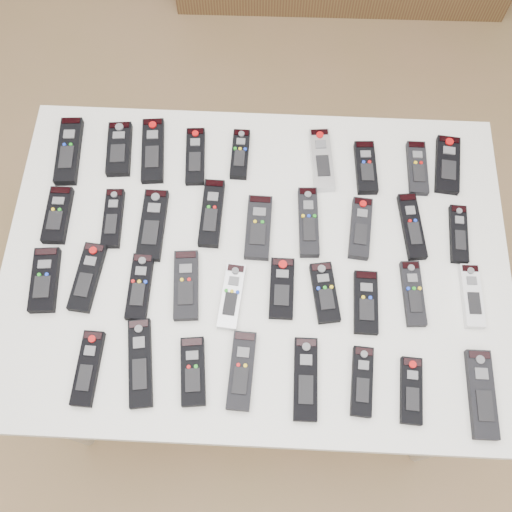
{
  "coord_description": "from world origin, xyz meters",
  "views": [
    {
      "loc": [
        -0.07,
        -0.57,
        2.08
      ],
      "look_at": [
        -0.09,
        -0.02,
        0.8
      ],
      "focal_mm": 40.0,
      "sensor_mm": 36.0,
      "label": 1
    }
  ],
  "objects_px": {
    "remote_7": "(417,168)",
    "remote_31": "(242,370)",
    "remote_5": "(322,160)",
    "remote_19": "(88,277)",
    "remote_30": "(193,371)",
    "table": "(256,268)",
    "remote_1": "(119,149)",
    "remote_25": "(366,302)",
    "remote_33": "(362,381)",
    "remote_13": "(258,227)",
    "remote_34": "(411,391)",
    "remote_20": "(140,287)",
    "remote_26": "(413,294)",
    "remote_0": "(69,151)",
    "remote_4": "(240,154)",
    "remote_16": "(412,226)",
    "remote_35": "(482,394)",
    "remote_22": "(232,296)",
    "remote_9": "(58,215)",
    "remote_29": "(140,363)",
    "remote_11": "(153,225)",
    "remote_17": "(459,234)",
    "remote_14": "(308,222)",
    "remote_23": "(282,288)",
    "remote_15": "(360,228)",
    "remote_6": "(366,168)",
    "remote_18": "(45,280)",
    "remote_2": "(153,151)",
    "remote_8": "(447,165)",
    "remote_21": "(186,285)",
    "remote_10": "(113,218)",
    "remote_28": "(88,368)",
    "remote_24": "(325,293)",
    "remote_27": "(472,296)",
    "remote_3": "(195,156)"
  },
  "relations": [
    {
      "from": "remote_4",
      "to": "remote_16",
      "type": "distance_m",
      "value": 0.48
    },
    {
      "from": "remote_17",
      "to": "remote_26",
      "type": "xyz_separation_m",
      "value": [
        -0.12,
        -0.16,
        0.0
      ]
    },
    {
      "from": "remote_28",
      "to": "remote_24",
      "type": "bearing_deg",
      "value": 23.08
    },
    {
      "from": "remote_4",
      "to": "remote_15",
      "type": "xyz_separation_m",
      "value": [
        0.31,
        -0.21,
        0.0
      ]
    },
    {
      "from": "remote_29",
      "to": "remote_30",
      "type": "bearing_deg",
      "value": -15.22
    },
    {
      "from": "remote_19",
      "to": "remote_30",
      "type": "relative_size",
      "value": 1.13
    },
    {
      "from": "remote_14",
      "to": "remote_27",
      "type": "bearing_deg",
      "value": -26.95
    },
    {
      "from": "remote_30",
      "to": "remote_33",
      "type": "distance_m",
      "value": 0.38
    },
    {
      "from": "remote_6",
      "to": "remote_11",
      "type": "xyz_separation_m",
      "value": [
        -0.54,
        -0.19,
        -0.0
      ]
    },
    {
      "from": "remote_6",
      "to": "remote_18",
      "type": "distance_m",
      "value": 0.86
    },
    {
      "from": "remote_14",
      "to": "remote_23",
      "type": "relative_size",
      "value": 1.24
    },
    {
      "from": "remote_28",
      "to": "remote_18",
      "type": "bearing_deg",
      "value": 125.8
    },
    {
      "from": "remote_5",
      "to": "remote_13",
      "type": "relative_size",
      "value": 1.07
    },
    {
      "from": "remote_0",
      "to": "remote_17",
      "type": "bearing_deg",
      "value": -14.88
    },
    {
      "from": "remote_2",
      "to": "remote_5",
      "type": "xyz_separation_m",
      "value": [
        0.45,
        -0.01,
        0.0
      ]
    },
    {
      "from": "remote_15",
      "to": "remote_23",
      "type": "xyz_separation_m",
      "value": [
        -0.19,
        -0.17,
        -0.0
      ]
    },
    {
      "from": "remote_11",
      "to": "remote_28",
      "type": "distance_m",
      "value": 0.38
    },
    {
      "from": "remote_17",
      "to": "remote_6",
      "type": "bearing_deg",
      "value": 144.25
    },
    {
      "from": "remote_17",
      "to": "remote_34",
      "type": "relative_size",
      "value": 1.06
    },
    {
      "from": "remote_25",
      "to": "remote_30",
      "type": "distance_m",
      "value": 0.44
    },
    {
      "from": "remote_2",
      "to": "remote_19",
      "type": "relative_size",
      "value": 1.12
    },
    {
      "from": "remote_9",
      "to": "remote_29",
      "type": "distance_m",
      "value": 0.45
    },
    {
      "from": "remote_13",
      "to": "remote_33",
      "type": "height_order",
      "value": "same"
    },
    {
      "from": "remote_8",
      "to": "remote_21",
      "type": "height_order",
      "value": "remote_21"
    },
    {
      "from": "remote_31",
      "to": "remote_35",
      "type": "bearing_deg",
      "value": -0.2
    },
    {
      "from": "remote_7",
      "to": "remote_17",
      "type": "distance_m",
      "value": 0.21
    },
    {
      "from": "remote_3",
      "to": "remote_25",
      "type": "bearing_deg",
      "value": -45.45
    },
    {
      "from": "remote_20",
      "to": "remote_15",
      "type": "bearing_deg",
      "value": 18.95
    },
    {
      "from": "table",
      "to": "remote_25",
      "type": "bearing_deg",
      "value": -21.3
    },
    {
      "from": "remote_20",
      "to": "remote_26",
      "type": "height_order",
      "value": "same"
    },
    {
      "from": "remote_5",
      "to": "remote_7",
      "type": "bearing_deg",
      "value": -8.2
    },
    {
      "from": "remote_2",
      "to": "remote_4",
      "type": "relative_size",
      "value": 1.34
    },
    {
      "from": "remote_7",
      "to": "remote_31",
      "type": "relative_size",
      "value": 0.88
    },
    {
      "from": "remote_16",
      "to": "remote_21",
      "type": "distance_m",
      "value": 0.58
    },
    {
      "from": "remote_10",
      "to": "remote_28",
      "type": "bearing_deg",
      "value": -92.92
    },
    {
      "from": "remote_17",
      "to": "remote_31",
      "type": "xyz_separation_m",
      "value": [
        -0.52,
        -0.37,
        0.0
      ]
    },
    {
      "from": "remote_19",
      "to": "remote_25",
      "type": "xyz_separation_m",
      "value": [
        0.67,
        -0.03,
        -0.0
      ]
    },
    {
      "from": "remote_15",
      "to": "remote_11",
      "type": "bearing_deg",
      "value": -173.11
    },
    {
      "from": "remote_10",
      "to": "remote_25",
      "type": "distance_m",
      "value": 0.66
    },
    {
      "from": "remote_13",
      "to": "remote_34",
      "type": "bearing_deg",
      "value": -46.18
    },
    {
      "from": "remote_18",
      "to": "remote_24",
      "type": "xyz_separation_m",
      "value": [
        0.68,
        -0.0,
        -0.0
      ]
    },
    {
      "from": "table",
      "to": "remote_1",
      "type": "xyz_separation_m",
      "value": [
        -0.38,
        0.3,
        0.07
      ]
    },
    {
      "from": "remote_13",
      "to": "remote_33",
      "type": "distance_m",
      "value": 0.45
    },
    {
      "from": "remote_33",
      "to": "remote_34",
      "type": "distance_m",
      "value": 0.11
    },
    {
      "from": "remote_0",
      "to": "remote_13",
      "type": "height_order",
      "value": "remote_0"
    },
    {
      "from": "remote_4",
      "to": "remote_22",
      "type": "bearing_deg",
      "value": -88.62
    },
    {
      "from": "remote_5",
      "to": "remote_1",
      "type": "bearing_deg",
      "value": 173.62
    },
    {
      "from": "remote_4",
      "to": "remote_9",
      "type": "distance_m",
      "value": 0.5
    },
    {
      "from": "remote_8",
      "to": "remote_20",
      "type": "xyz_separation_m",
      "value": [
        -0.77,
        -0.38,
        0.0
      ]
    },
    {
      "from": "table",
      "to": "remote_11",
      "type": "distance_m",
      "value": 0.28
    }
  ]
}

